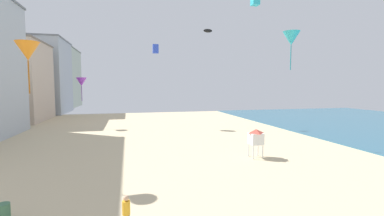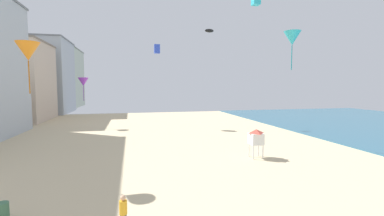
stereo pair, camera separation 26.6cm
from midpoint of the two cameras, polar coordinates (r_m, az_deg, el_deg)
The scene contains 11 objects.
boardwalk_hotel_mid at distance 58.64m, azimuth -35.70°, elevation 4.71°, with size 13.95×13.42×14.55m.
boardwalk_hotel_far at distance 73.03m, azimuth -31.26°, elevation 5.86°, with size 15.31×14.07×17.45m.
boardwalk_hotel_distant at distance 91.84m, azimuth -27.57°, elevation 5.75°, with size 13.04×18.10×17.90m.
kite_flyer at distance 12.60m, azimuth -14.59°, elevation -20.78°, with size 0.34×0.34×1.64m.
lifeguard_stand at distance 24.23m, azimuth 13.27°, elevation -6.11°, with size 1.10×1.10×2.55m.
beach_trash_bin at distance 15.89m, azimuth -35.88°, elevation -17.86°, with size 0.56×0.56×0.90m, color #3D6B4C.
kite_cyan_delta at distance 29.73m, azimuth 20.32°, elevation 13.85°, with size 1.72×1.72×3.91m.
kite_black_parafoil at distance 42.96m, azimuth 3.24°, elevation 16.26°, with size 1.43×0.40×0.56m.
kite_purple_delta at distance 44.14m, azimuth -22.85°, elevation 5.21°, with size 1.58×1.58×3.60m.
kite_blue_box at distance 42.70m, azimuth -8.03°, elevation 12.49°, with size 0.86×0.86×1.36m.
kite_orange_delta at distance 21.15m, azimuth -32.17°, elevation 10.32°, with size 1.52×1.52×3.46m.
Camera 1 is at (-3.32, -4.82, 6.29)m, focal length 24.79 mm.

